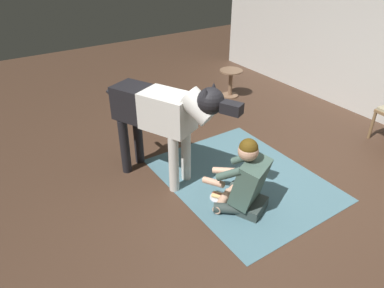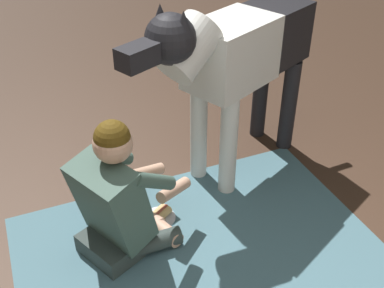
# 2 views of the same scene
# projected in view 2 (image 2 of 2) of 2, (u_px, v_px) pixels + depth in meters

# --- Properties ---
(ground_plane) EXTENTS (13.89, 13.89, 0.00)m
(ground_plane) POSITION_uv_depth(u_px,v_px,m) (156.00, 261.00, 2.74)
(ground_plane) COLOR #422D20
(area_rug) EXTENTS (2.08, 1.65, 0.01)m
(area_rug) POSITION_uv_depth(u_px,v_px,m) (207.00, 262.00, 2.73)
(area_rug) COLOR slate
(area_rug) RESTS_ON ground
(person_sitting_on_floor) EXTENTS (0.74, 0.62, 0.86)m
(person_sitting_on_floor) POSITION_uv_depth(u_px,v_px,m) (119.00, 199.00, 2.65)
(person_sitting_on_floor) COLOR #333F3C
(person_sitting_on_floor) RESTS_ON ground
(large_dog) EXTENTS (1.61, 0.87, 1.33)m
(large_dog) POSITION_uv_depth(u_px,v_px,m) (237.00, 57.00, 2.99)
(large_dog) COLOR silver
(large_dog) RESTS_ON ground
(hot_dog_on_plate) EXTENTS (0.21, 0.21, 0.06)m
(hot_dog_on_plate) POSITION_uv_depth(u_px,v_px,m) (159.00, 215.00, 3.02)
(hot_dog_on_plate) COLOR silver
(hot_dog_on_plate) RESTS_ON ground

